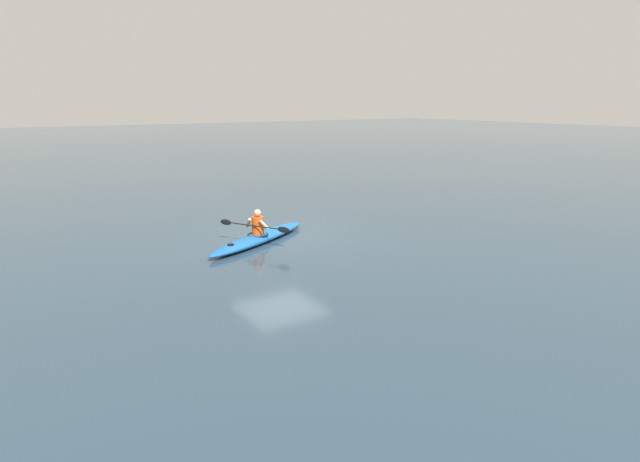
% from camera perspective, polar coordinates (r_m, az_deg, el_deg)
% --- Properties ---
extents(ground_plane, '(160.00, 160.00, 0.00)m').
position_cam_1_polar(ground_plane, '(16.63, -4.32, -0.29)').
color(ground_plane, '#283D4C').
extents(kayak, '(4.27, 2.73, 0.27)m').
position_cam_1_polar(kayak, '(15.65, -6.47, -0.73)').
color(kayak, '#1959A5').
rests_on(kayak, ground).
extents(kayaker, '(1.17, 2.13, 0.73)m').
position_cam_1_polar(kayaker, '(15.48, -6.70, 0.76)').
color(kayaker, '#E04C14').
rests_on(kayaker, kayak).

